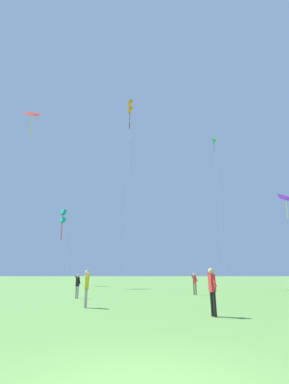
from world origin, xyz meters
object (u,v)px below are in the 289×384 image
(kite_red_high, at_px, (30,120))
(person_foreground_watcher, at_px, (195,282))
(kite_orange_box, at_px, (130,107))
(person_with_spool, at_px, (87,285))
(kite_teal_box, at_px, (63,217))
(kite_green_small, at_px, (214,140))
(person_near_tree, at_px, (212,287))
(kite_purple_streamer, at_px, (287,202))
(person_in_red_shirt, at_px, (78,284))

(kite_red_high, bearing_deg, person_foreground_watcher, -33.42)
(kite_orange_box, height_order, person_with_spool, kite_orange_box)
(kite_teal_box, height_order, kite_green_small, kite_green_small)
(person_foreground_watcher, bearing_deg, kite_red_high, 146.58)
(kite_orange_box, bearing_deg, person_near_tree, -77.93)
(kite_orange_box, xyz_separation_m, kite_teal_box, (-10.08, 4.90, -15.63))
(kite_red_high, bearing_deg, person_with_spool, -55.90)
(kite_teal_box, bearing_deg, kite_red_high, -153.31)
(kite_purple_streamer, distance_m, person_with_spool, 36.63)
(person_with_spool, bearing_deg, kite_green_small, 59.85)
(kite_orange_box, distance_m, person_foreground_watcher, 27.94)
(kite_orange_box, relative_size, person_in_red_shirt, 17.45)
(kite_teal_box, xyz_separation_m, person_with_spool, (9.56, -25.19, -8.65))
(kite_purple_streamer, relative_size, person_foreground_watcher, 8.46)
(kite_orange_box, distance_m, person_in_red_shirt, 28.88)
(kite_green_small, relative_size, person_with_spool, 12.81)
(kite_green_small, xyz_separation_m, person_near_tree, (-7.86, -25.57, -20.17))
(person_with_spool, height_order, person_foreground_watcher, person_with_spool)
(kite_green_small, relative_size, kite_red_high, 0.82)
(kite_purple_streamer, distance_m, kite_teal_box, 33.84)
(kite_purple_streamer, bearing_deg, kite_green_small, -167.88)
(person_foreground_watcher, bearing_deg, person_with_spool, -129.58)
(person_near_tree, height_order, person_foreground_watcher, person_near_tree)
(kite_teal_box, xyz_separation_m, person_near_tree, (14.99, -27.89, -8.62))
(person_with_spool, relative_size, person_foreground_watcher, 1.07)
(kite_purple_streamer, height_order, person_foreground_watcher, kite_purple_streamer)
(person_foreground_watcher, bearing_deg, kite_orange_box, 116.43)
(kite_red_high, bearing_deg, kite_orange_box, -7.58)
(kite_teal_box, xyz_separation_m, person_in_red_shirt, (7.89, -20.20, -8.76))
(kite_purple_streamer, height_order, person_with_spool, kite_purple_streamer)
(kite_teal_box, xyz_separation_m, person_foreground_watcher, (16.18, -17.18, -8.72))
(kite_green_small, bearing_deg, kite_orange_box, -168.58)
(kite_purple_streamer, bearing_deg, person_near_tree, -123.92)
(kite_teal_box, bearing_deg, kite_orange_box, -25.92)
(kite_purple_streamer, distance_m, person_in_red_shirt, 34.65)
(kite_red_high, xyz_separation_m, person_foreground_watcher, (21.78, -14.37, -23.49))
(kite_green_small, bearing_deg, kite_red_high, -179.00)
(kite_red_high, height_order, person_near_tree, kite_red_high)
(kite_orange_box, xyz_separation_m, kite_purple_streamer, (23.69, 4.92, -13.35))
(person_near_tree, bearing_deg, kite_orange_box, 102.07)
(kite_red_high, distance_m, person_foreground_watcher, 35.11)
(kite_orange_box, distance_m, kite_green_small, 13.66)
(kite_red_high, height_order, person_in_red_shirt, kite_red_high)
(person_with_spool, xyz_separation_m, person_foreground_watcher, (6.62, 8.01, -0.07))
(kite_orange_box, xyz_separation_m, person_near_tree, (4.91, -22.99, -24.25))
(person_near_tree, bearing_deg, kite_red_high, 129.38)
(kite_purple_streamer, bearing_deg, person_with_spool, -133.82)
(kite_red_high, height_order, person_with_spool, kite_red_high)
(kite_green_small, bearing_deg, person_in_red_shirt, -129.92)
(kite_red_high, distance_m, person_with_spool, 35.77)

